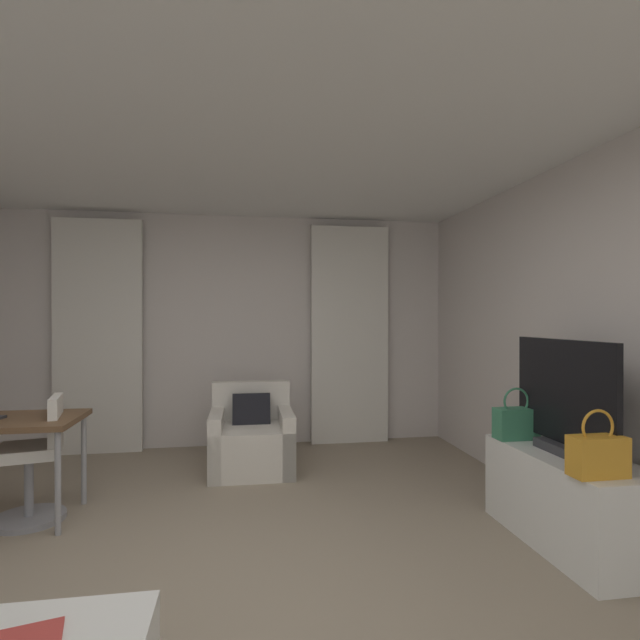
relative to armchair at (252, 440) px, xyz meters
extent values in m
plane|color=gray|center=(-0.23, -2.05, -0.28)|extent=(12.00, 12.00, 0.00)
cube|color=silver|center=(-0.23, 0.98, 1.02)|extent=(5.12, 0.06, 2.60)
cube|color=silver|center=(2.30, -2.05, 1.02)|extent=(0.06, 6.12, 2.60)
cube|color=white|center=(-0.23, -2.05, 2.35)|extent=(5.12, 6.12, 0.06)
cube|color=silver|center=(-1.60, 0.85, 0.97)|extent=(0.90, 0.06, 2.50)
cube|color=silver|center=(1.15, 0.85, 0.97)|extent=(0.90, 0.06, 2.50)
cube|color=silver|center=(0.00, -0.03, -0.07)|extent=(0.77, 0.78, 0.43)
cube|color=silver|center=(0.00, 0.28, 0.34)|extent=(0.77, 0.15, 0.38)
cube|color=silver|center=(0.32, -0.04, 0.00)|extent=(0.13, 0.77, 0.57)
cube|color=silver|center=(-0.32, -0.03, 0.00)|extent=(0.13, 0.77, 0.57)
cube|color=black|center=(0.00, 0.08, 0.25)|extent=(0.36, 0.21, 0.37)
cylinder|color=#99999E|center=(-1.31, -0.64, 0.07)|extent=(0.04, 0.04, 0.69)
cylinder|color=#99999E|center=(-1.31, -1.19, 0.07)|extent=(0.04, 0.04, 0.69)
cylinder|color=gray|center=(-1.59, -0.92, -0.05)|extent=(0.06, 0.06, 0.46)
cylinder|color=gray|center=(-1.59, -0.92, -0.26)|extent=(0.48, 0.48, 0.04)
cube|color=silver|center=(-1.59, -0.92, 0.22)|extent=(0.48, 0.48, 0.08)
cube|color=silver|center=(-1.42, -0.89, 0.43)|extent=(0.13, 0.36, 0.34)
cube|color=white|center=(1.95, -1.87, 0.01)|extent=(0.51, 1.16, 0.58)
cube|color=#333338|center=(1.95, -1.83, 0.33)|extent=(0.20, 0.36, 0.06)
cube|color=black|center=(1.95, -1.83, 0.69)|extent=(0.04, 0.95, 0.67)
cube|color=#387F5B|center=(1.84, -1.46, 0.41)|extent=(0.30, 0.14, 0.22)
torus|color=#387F5B|center=(1.84, -1.46, 0.57)|extent=(0.20, 0.02, 0.20)
cube|color=orange|center=(1.82, -2.29, 0.41)|extent=(0.30, 0.14, 0.22)
torus|color=orange|center=(1.82, -2.29, 0.57)|extent=(0.20, 0.02, 0.20)
camera|label=1|loc=(-0.11, -4.68, 1.17)|focal=27.46mm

